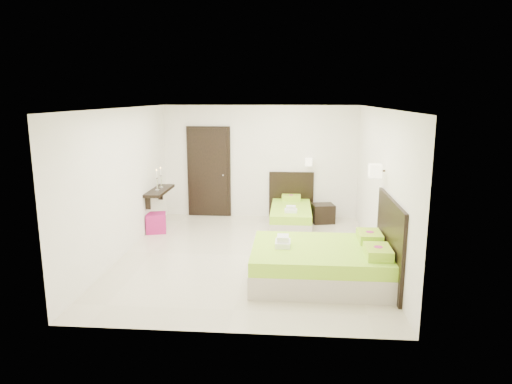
# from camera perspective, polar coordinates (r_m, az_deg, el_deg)

# --- Properties ---
(floor) EXTENTS (5.50, 5.50, 0.00)m
(floor) POSITION_cam_1_polar(r_m,az_deg,el_deg) (8.26, -0.86, -7.90)
(floor) COLOR beige
(floor) RESTS_ON ground
(bed_single) EXTENTS (1.03, 1.72, 1.42)m
(bed_single) POSITION_cam_1_polar(r_m,az_deg,el_deg) (10.03, 4.39, -2.79)
(bed_single) COLOR #BEB5A2
(bed_single) RESTS_ON ground
(bed_double) EXTENTS (2.10, 1.79, 1.73)m
(bed_double) POSITION_cam_1_polar(r_m,az_deg,el_deg) (7.15, 8.71, -8.62)
(bed_double) COLOR #BEB5A2
(bed_double) RESTS_ON ground
(nightstand) EXTENTS (0.55, 0.51, 0.42)m
(nightstand) POSITION_cam_1_polar(r_m,az_deg,el_deg) (10.39, 8.35, -2.65)
(nightstand) COLOR black
(nightstand) RESTS_ON ground
(ottoman) EXTENTS (0.49, 0.49, 0.40)m
(ottoman) POSITION_cam_1_polar(r_m,az_deg,el_deg) (9.79, -12.38, -3.78)
(ottoman) COLOR #A0155B
(ottoman) RESTS_ON ground
(door) EXTENTS (1.02, 0.15, 2.14)m
(door) POSITION_cam_1_polar(r_m,az_deg,el_deg) (10.76, -5.90, 2.48)
(door) COLOR black
(door) RESTS_ON ground
(console_shelf) EXTENTS (0.35, 1.20, 0.78)m
(console_shelf) POSITION_cam_1_polar(r_m,az_deg,el_deg) (9.96, -12.03, 0.14)
(console_shelf) COLOR black
(console_shelf) RESTS_ON ground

